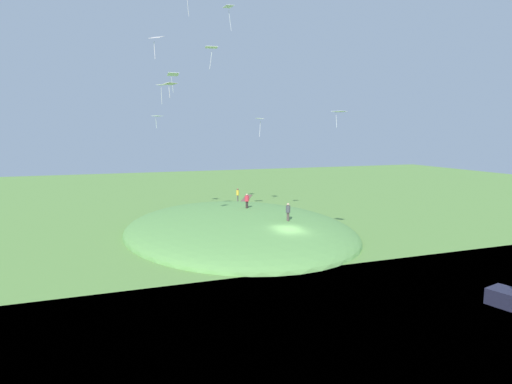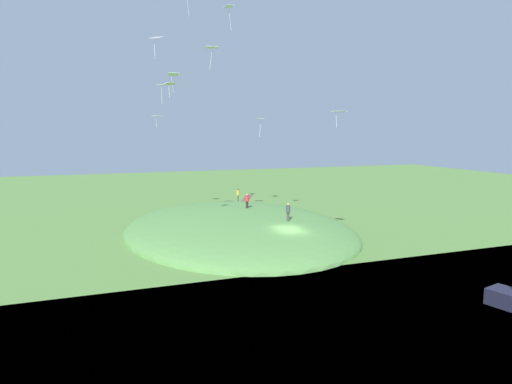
{
  "view_description": "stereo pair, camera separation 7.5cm",
  "coord_description": "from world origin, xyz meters",
  "px_view_note": "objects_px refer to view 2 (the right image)",
  "views": [
    {
      "loc": [
        -34.11,
        15.62,
        10.22
      ],
      "look_at": [
        2.59,
        2.22,
        4.84
      ],
      "focal_mm": 30.39,
      "sensor_mm": 36.0,
      "label": 1
    },
    {
      "loc": [
        -34.13,
        15.55,
        10.22
      ],
      "look_at": [
        2.59,
        2.22,
        4.84
      ],
      "focal_mm": 30.39,
      "sensor_mm": 36.0,
      "label": 2
    }
  ],
  "objects_px": {
    "person_watching_kites": "(247,199)",
    "kite_1": "(170,84)",
    "kite_11": "(162,86)",
    "person_with_child": "(238,193)",
    "kite_2": "(173,75)",
    "kite_6": "(339,112)",
    "person_walking_path": "(288,210)",
    "kite_12": "(211,48)",
    "kite_4": "(229,8)",
    "kite_9": "(157,116)",
    "kite_8": "(260,119)",
    "kite_10": "(156,38)"
  },
  "relations": [
    {
      "from": "kite_11",
      "to": "kite_4",
      "type": "bearing_deg",
      "value": -144.34
    },
    {
      "from": "person_watching_kites",
      "to": "kite_1",
      "type": "height_order",
      "value": "kite_1"
    },
    {
      "from": "kite_9",
      "to": "kite_10",
      "type": "bearing_deg",
      "value": 173.75
    },
    {
      "from": "person_with_child",
      "to": "kite_6",
      "type": "distance_m",
      "value": 24.28
    },
    {
      "from": "kite_8",
      "to": "kite_10",
      "type": "relative_size",
      "value": 0.95
    },
    {
      "from": "kite_2",
      "to": "kite_8",
      "type": "xyz_separation_m",
      "value": [
        -3.49,
        -8.06,
        -4.45
      ]
    },
    {
      "from": "kite_4",
      "to": "kite_11",
      "type": "height_order",
      "value": "kite_4"
    },
    {
      "from": "person_with_child",
      "to": "person_walking_path",
      "type": "distance_m",
      "value": 17.09
    },
    {
      "from": "kite_6",
      "to": "kite_9",
      "type": "xyz_separation_m",
      "value": [
        14.73,
        12.9,
        -0.01
      ]
    },
    {
      "from": "kite_9",
      "to": "kite_10",
      "type": "height_order",
      "value": "kite_10"
    },
    {
      "from": "person_with_child",
      "to": "kite_6",
      "type": "height_order",
      "value": "kite_6"
    },
    {
      "from": "kite_8",
      "to": "kite_11",
      "type": "bearing_deg",
      "value": 51.08
    },
    {
      "from": "person_with_child",
      "to": "kite_12",
      "type": "distance_m",
      "value": 21.21
    },
    {
      "from": "person_with_child",
      "to": "kite_9",
      "type": "bearing_deg",
      "value": -18.11
    },
    {
      "from": "person_with_child",
      "to": "kite_1",
      "type": "distance_m",
      "value": 25.48
    },
    {
      "from": "person_watching_kites",
      "to": "kite_11",
      "type": "bearing_deg",
      "value": -59.86
    },
    {
      "from": "person_walking_path",
      "to": "kite_8",
      "type": "distance_m",
      "value": 9.85
    },
    {
      "from": "person_with_child",
      "to": "kite_11",
      "type": "relative_size",
      "value": 0.85
    },
    {
      "from": "kite_2",
      "to": "kite_8",
      "type": "bearing_deg",
      "value": -113.42
    },
    {
      "from": "person_with_child",
      "to": "kite_12",
      "type": "relative_size",
      "value": 0.85
    },
    {
      "from": "kite_6",
      "to": "kite_8",
      "type": "xyz_separation_m",
      "value": [
        9.88,
        3.32,
        -0.37
      ]
    },
    {
      "from": "person_walking_path",
      "to": "kite_1",
      "type": "distance_m",
      "value": 15.83
    },
    {
      "from": "person_watching_kites",
      "to": "kite_12",
      "type": "xyz_separation_m",
      "value": [
        -2.29,
        4.3,
        15.08
      ]
    },
    {
      "from": "kite_12",
      "to": "kite_4",
      "type": "bearing_deg",
      "value": -100.88
    },
    {
      "from": "person_walking_path",
      "to": "kite_2",
      "type": "xyz_separation_m",
      "value": [
        8.22,
        9.17,
        13.01
      ]
    },
    {
      "from": "person_with_child",
      "to": "kite_2",
      "type": "bearing_deg",
      "value": -9.41
    },
    {
      "from": "person_watching_kites",
      "to": "person_with_child",
      "type": "bearing_deg",
      "value": -130.72
    },
    {
      "from": "kite_9",
      "to": "person_with_child",
      "type": "bearing_deg",
      "value": -56.0
    },
    {
      "from": "person_walking_path",
      "to": "kite_1",
      "type": "height_order",
      "value": "kite_1"
    },
    {
      "from": "kite_4",
      "to": "kite_6",
      "type": "distance_m",
      "value": 15.27
    },
    {
      "from": "kite_12",
      "to": "kite_8",
      "type": "bearing_deg",
      "value": -88.32
    },
    {
      "from": "kite_2",
      "to": "kite_8",
      "type": "height_order",
      "value": "kite_2"
    },
    {
      "from": "kite_12",
      "to": "kite_11",
      "type": "bearing_deg",
      "value": 27.47
    },
    {
      "from": "person_with_child",
      "to": "kite_1",
      "type": "bearing_deg",
      "value": 7.18
    },
    {
      "from": "kite_2",
      "to": "kite_11",
      "type": "height_order",
      "value": "kite_2"
    },
    {
      "from": "kite_4",
      "to": "kite_8",
      "type": "distance_m",
      "value": 10.91
    },
    {
      "from": "kite_1",
      "to": "kite_6",
      "type": "distance_m",
      "value": 13.8
    },
    {
      "from": "kite_1",
      "to": "kite_4",
      "type": "distance_m",
      "value": 12.39
    },
    {
      "from": "person_with_child",
      "to": "kite_11",
      "type": "distance_m",
      "value": 17.34
    },
    {
      "from": "person_watching_kites",
      "to": "person_walking_path",
      "type": "relative_size",
      "value": 0.92
    },
    {
      "from": "kite_2",
      "to": "kite_12",
      "type": "xyz_separation_m",
      "value": [
        -3.64,
        -3.09,
        2.18
      ]
    },
    {
      "from": "person_watching_kites",
      "to": "kite_6",
      "type": "relative_size",
      "value": 1.17
    },
    {
      "from": "kite_4",
      "to": "kite_9",
      "type": "bearing_deg",
      "value": 49.64
    },
    {
      "from": "person_with_child",
      "to": "kite_12",
      "type": "bearing_deg",
      "value": 10.4
    },
    {
      "from": "person_walking_path",
      "to": "kite_6",
      "type": "distance_m",
      "value": 10.55
    },
    {
      "from": "kite_9",
      "to": "kite_11",
      "type": "distance_m",
      "value": 4.09
    },
    {
      "from": "person_walking_path",
      "to": "kite_1",
      "type": "xyz_separation_m",
      "value": [
        -2.42,
        11.16,
        10.96
      ]
    },
    {
      "from": "person_with_child",
      "to": "kite_1",
      "type": "relative_size",
      "value": 1.52
    },
    {
      "from": "person_watching_kites",
      "to": "kite_2",
      "type": "relative_size",
      "value": 0.82
    },
    {
      "from": "kite_2",
      "to": "kite_6",
      "type": "xyz_separation_m",
      "value": [
        -13.37,
        -11.38,
        -4.07
      ]
    }
  ]
}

